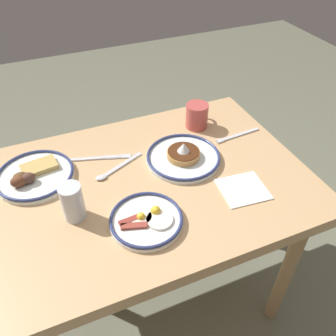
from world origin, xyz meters
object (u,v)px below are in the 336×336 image
Objects in this scene: plate_near_main at (183,156)px; coffee_mug at (197,115)px; paper_napkin at (243,189)px; drinking_glass at (73,204)px; butter_knife at (99,158)px; plate_far_companion at (147,220)px; tea_spoon at (113,170)px; fork_near at (237,135)px; plate_center_pancakes at (34,175)px.

coffee_mug reaches higher than plate_near_main.
paper_napkin is at bearing 118.51° from plate_near_main.
paper_napkin is at bearing 169.47° from drinking_glass.
plate_near_main reaches higher than butter_knife.
coffee_mug reaches higher than paper_napkin.
plate_far_companion is 2.06× the size of coffee_mug.
plate_near_main is at bearing -134.83° from plate_far_companion.
coffee_mug is 0.88× the size of drinking_glass.
drinking_glass reaches higher than tea_spoon.
coffee_mug reaches higher than plate_far_companion.
coffee_mug is 0.43m from butter_knife.
plate_near_main is 2.19× the size of drinking_glass.
coffee_mug reaches higher than fork_near.
plate_near_main is 1.40× the size of tea_spoon.
paper_napkin is (0.02, 0.40, -0.05)m from coffee_mug.
plate_far_companion is (-0.29, 0.33, -0.00)m from plate_center_pancakes.
plate_far_companion is at bearing 98.90° from butter_knife.
butter_knife is (-0.23, -0.02, -0.01)m from plate_center_pancakes.
butter_knife is (0.54, -0.07, -0.00)m from fork_near.
plate_far_companion is (0.22, 0.23, -0.00)m from plate_near_main.
fork_near is (-0.12, 0.13, -0.05)m from coffee_mug.
butter_knife is at bearing -175.07° from plate_center_pancakes.
coffee_mug is at bearing -128.48° from plate_near_main.
paper_napkin is 0.78× the size of tea_spoon.
coffee_mug is 0.72× the size of paper_napkin.
coffee_mug is at bearing -173.64° from plate_center_pancakes.
paper_napkin is (-0.34, -0.01, -0.01)m from plate_far_companion.
drinking_glass is 0.82× the size of paper_napkin.
plate_center_pancakes is at bearing -14.55° from tea_spoon.
butter_knife is at bearing 7.14° from coffee_mug.
drinking_glass is at bearing 43.82° from tea_spoon.
paper_napkin is 0.30m from fork_near.
plate_far_companion is 0.55m from coffee_mug.
plate_center_pancakes is 0.25m from drinking_glass.
fork_near and butter_knife have the same top height.
butter_knife is at bearing -40.74° from paper_napkin.
coffee_mug is (-0.65, -0.07, 0.04)m from plate_center_pancakes.
paper_napkin is (-0.12, 0.22, -0.01)m from plate_near_main.
plate_near_main is 2.48× the size of coffee_mug.
drinking_glass is 0.70m from fork_near.
plate_far_companion is 0.34m from paper_napkin.
tea_spoon is at bearing 107.73° from butter_knife.
plate_near_main is 0.43m from drinking_glass.
plate_center_pancakes is at bearing 6.36° from coffee_mug.
plate_center_pancakes is 0.27m from tea_spoon.
paper_napkin is 0.52m from butter_knife.
coffee_mug is (-0.14, -0.18, 0.04)m from plate_near_main.
paper_napkin is at bearing 62.24° from fork_near.
tea_spoon reaches higher than butter_knife.
plate_near_main reaches higher than tea_spoon.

